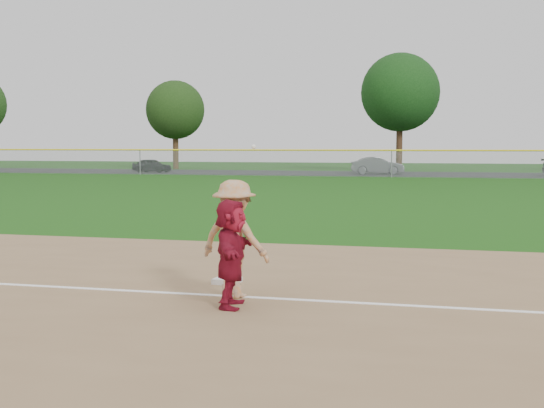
% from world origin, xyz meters
% --- Properties ---
extents(ground, '(160.00, 160.00, 0.00)m').
position_xyz_m(ground, '(0.00, 0.00, 0.00)').
color(ground, '#17490E').
rests_on(ground, ground).
extents(foul_line, '(60.00, 0.10, 0.01)m').
position_xyz_m(foul_line, '(0.00, -0.80, 0.03)').
color(foul_line, white).
rests_on(foul_line, infield_dirt).
extents(parking_asphalt, '(120.00, 10.00, 0.01)m').
position_xyz_m(parking_asphalt, '(0.00, 46.00, 0.01)').
color(parking_asphalt, black).
rests_on(parking_asphalt, ground).
extents(first_base, '(0.47, 0.47, 0.09)m').
position_xyz_m(first_base, '(-0.49, 0.17, 0.07)').
color(first_base, silver).
rests_on(first_base, infield_dirt).
extents(base_runner, '(0.66, 1.54, 1.61)m').
position_xyz_m(base_runner, '(0.08, -1.46, 0.82)').
color(base_runner, maroon).
rests_on(base_runner, infield_dirt).
extents(car_left, '(3.64, 1.92, 1.18)m').
position_xyz_m(car_left, '(-21.01, 44.71, 0.60)').
color(car_left, black).
rests_on(car_left, parking_asphalt).
extents(car_mid, '(4.44, 2.23, 1.40)m').
position_xyz_m(car_mid, '(-1.45, 45.22, 0.71)').
color(car_mid, '#4F5156').
rests_on(car_mid, parking_asphalt).
extents(first_base_play, '(1.35, 1.01, 2.41)m').
position_xyz_m(first_base_play, '(-0.07, -0.80, 0.95)').
color(first_base_play, '#9E9EA1').
rests_on(first_base_play, infield_dirt).
extents(outfield_fence, '(110.00, 0.12, 110.00)m').
position_xyz_m(outfield_fence, '(0.00, 40.00, 1.96)').
color(outfield_fence, '#999EA0').
rests_on(outfield_fence, ground).
extents(tree_1, '(5.80, 5.80, 8.75)m').
position_xyz_m(tree_1, '(-22.00, 53.00, 5.83)').
color(tree_1, '#3E2816').
rests_on(tree_1, ground).
extents(tree_2, '(7.00, 7.00, 10.58)m').
position_xyz_m(tree_2, '(0.00, 51.50, 7.06)').
color(tree_2, '#392314').
rests_on(tree_2, ground).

